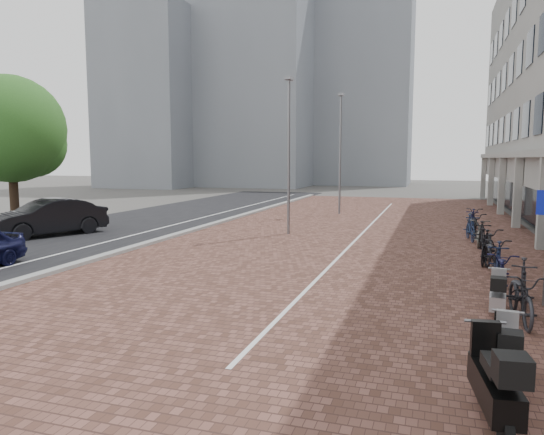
{
  "coord_description": "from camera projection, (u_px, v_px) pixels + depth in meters",
  "views": [
    {
      "loc": [
        5.13,
        -9.86,
        3.25
      ],
      "look_at": [
        0.0,
        6.0,
        1.3
      ],
      "focal_mm": 33.35,
      "sensor_mm": 36.0,
      "label": 1
    }
  ],
  "objects": [
    {
      "name": "plaza_brick",
      "position": [
        358.0,
        233.0,
        21.99
      ],
      "size": [
        14.5,
        42.0,
        0.04
      ],
      "primitive_type": "cube",
      "color": "brown",
      "rests_on": "ground"
    },
    {
      "name": "scooter_back",
      "position": [
        507.0,
        353.0,
        7.2
      ],
      "size": [
        0.59,
        1.48,
        0.99
      ],
      "primitive_type": null,
      "rotation": [
        0.0,
        0.0,
        -0.09
      ],
      "color": "#A5A6AA",
      "rests_on": "ground"
    },
    {
      "name": "bike_row",
      "position": [
        486.0,
        242.0,
        16.59
      ],
      "size": [
        1.23,
        15.81,
        1.05
      ],
      "color": "#232328",
      "rests_on": "ground"
    },
    {
      "name": "lamp_near",
      "position": [
        289.0,
        158.0,
        21.33
      ],
      "size": [
        0.12,
        0.12,
        6.56
      ],
      "primitive_type": "cylinder",
      "color": "gray",
      "rests_on": "ground"
    },
    {
      "name": "lane_line",
      "position": [
        174.0,
        225.0,
        24.74
      ],
      "size": [
        0.12,
        44.0,
        0.0
      ],
      "primitive_type": "cube",
      "color": "white",
      "rests_on": "street_asphalt"
    },
    {
      "name": "ground",
      "position": [
        189.0,
        305.0,
        11.26
      ],
      "size": [
        140.0,
        140.0,
        0.0
      ],
      "primitive_type": "plane",
      "color": "#474442",
      "rests_on": "ground"
    },
    {
      "name": "bg_towers",
      "position": [
        268.0,
        68.0,
        60.27
      ],
      "size": [
        33.0,
        23.0,
        32.0
      ],
      "color": "gray",
      "rests_on": "ground"
    },
    {
      "name": "curb",
      "position": [
        209.0,
        225.0,
        24.15
      ],
      "size": [
        0.35,
        42.0,
        0.14
      ],
      "primitive_type": "cube",
      "color": "gray",
      "rests_on": "ground"
    },
    {
      "name": "street_asphalt",
      "position": [
        138.0,
        223.0,
        25.35
      ],
      "size": [
        8.0,
        50.0,
        0.03
      ],
      "primitive_type": "cube",
      "color": "black",
      "rests_on": "ground"
    },
    {
      "name": "lamp_far",
      "position": [
        340.0,
        155.0,
        29.17
      ],
      "size": [
        0.12,
        0.12,
        6.88
      ],
      "primitive_type": "cylinder",
      "color": "slate",
      "rests_on": "ground"
    },
    {
      "name": "car_dark",
      "position": [
        48.0,
        217.0,
        21.26
      ],
      "size": [
        3.46,
        4.99,
        1.56
      ],
      "primitive_type": "imported",
      "rotation": [
        0.0,
        0.0,
        -0.43
      ],
      "color": "black",
      "rests_on": "ground"
    },
    {
      "name": "street_tree",
      "position": [
        15.0,
        132.0,
        22.59
      ],
      "size": [
        4.77,
        4.77,
        6.94
      ],
      "color": "#382619",
      "rests_on": "ground"
    },
    {
      "name": "parking_line",
      "position": [
        363.0,
        233.0,
        21.93
      ],
      "size": [
        0.1,
        30.0,
        0.0
      ],
      "primitive_type": "cube",
      "color": "white",
      "rests_on": "plaza_brick"
    },
    {
      "name": "scooter_mid",
      "position": [
        495.0,
        380.0,
        6.14
      ],
      "size": [
        0.73,
        1.73,
        1.15
      ],
      "primitive_type": null,
      "rotation": [
        0.0,
        0.0,
        0.13
      ],
      "color": "black",
      "rests_on": "ground"
    },
    {
      "name": "scooter_front",
      "position": [
        498.0,
        294.0,
        10.39
      ],
      "size": [
        0.59,
        1.42,
        0.95
      ],
      "primitive_type": null,
      "rotation": [
        0.0,
        0.0,
        -0.12
      ],
      "color": "#B7B6BC",
      "rests_on": "ground"
    }
  ]
}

